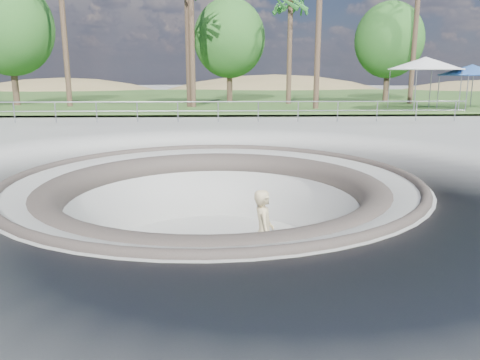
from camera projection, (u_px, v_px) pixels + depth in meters
The scene contains 13 objects.
ground at pixel (213, 179), 11.72m from camera, with size 180.00×180.00×0.00m, color #9B9C97.
skate_bowl at pixel (214, 248), 12.13m from camera, with size 14.00×14.00×4.10m.
grass_strip at pixel (221, 97), 44.76m from camera, with size 180.00×36.00×0.12m.
distant_hills at pixel (247, 138), 69.09m from camera, with size 103.20×45.00×28.60m.
safety_railing at pixel (218, 111), 23.24m from camera, with size 25.00×0.06×1.03m.
skateboard at pixel (263, 275), 10.52m from camera, with size 0.88×0.57×0.09m.
skater at pixel (264, 233), 10.30m from camera, with size 0.71×0.47×1.96m, color #D3BE88.
canopy_white at pixel (426, 63), 28.97m from camera, with size 6.31×6.31×3.24m.
canopy_blue at pixel (472, 70), 29.16m from camera, with size 5.36×5.36×2.78m.
palm_d at pixel (291, 5), 33.40m from camera, with size 2.60×2.60×8.34m.
bushy_tree_left at pixel (9, 28), 32.23m from camera, with size 6.05×5.50×8.73m.
bushy_tree_mid at pixel (229, 39), 35.84m from camera, with size 5.50×5.00×7.93m.
bushy_tree_right at pixel (389, 40), 37.02m from camera, with size 5.44×4.94×7.85m.
Camera 1 is at (0.26, -11.43, 2.63)m, focal length 35.00 mm.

